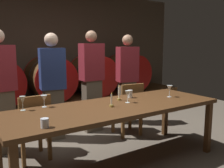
{
  "coord_description": "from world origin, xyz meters",
  "views": [
    {
      "loc": [
        -1.65,
        -2.49,
        1.51
      ],
      "look_at": [
        0.07,
        0.11,
        1.01
      ],
      "focal_mm": 40.11,
      "sensor_mm": 36.0,
      "label": 1
    }
  ],
  "objects_px": {
    "guest_far_right": "(127,78)",
    "wine_glass_far_left": "(23,100)",
    "cup_right": "(130,94)",
    "guest_far_left": "(1,91)",
    "candle_left": "(112,103)",
    "chair_right": "(129,107)",
    "guest_center_left": "(53,86)",
    "guest_center_right": "(92,81)",
    "chair_left": "(33,125)",
    "wine_glass_far_right": "(170,88)",
    "candle_right": "(119,96)",
    "wine_barrel_far_right": "(127,72)",
    "wine_glass_center_left": "(44,98)",
    "wine_barrel_right": "(93,75)",
    "wine_glass_center_right": "(127,94)",
    "wine_barrel_center": "(50,78)",
    "cup_left": "(45,123)",
    "dining_table": "(115,110)"
  },
  "relations": [
    {
      "from": "guest_far_right",
      "to": "wine_glass_far_left",
      "type": "height_order",
      "value": "guest_far_right"
    },
    {
      "from": "wine_barrel_far_right",
      "to": "wine_glass_center_right",
      "type": "bearing_deg",
      "value": -126.83
    },
    {
      "from": "chair_right",
      "to": "wine_glass_center_left",
      "type": "relative_size",
      "value": 6.08
    },
    {
      "from": "guest_far_left",
      "to": "candle_left",
      "type": "bearing_deg",
      "value": 118.83
    },
    {
      "from": "wine_glass_far_left",
      "to": "wine_glass_center_left",
      "type": "distance_m",
      "value": 0.25
    },
    {
      "from": "candle_left",
      "to": "wine_glass_center_left",
      "type": "distance_m",
      "value": 0.8
    },
    {
      "from": "wine_barrel_center",
      "to": "wine_glass_center_right",
      "type": "bearing_deg",
      "value": -83.81
    },
    {
      "from": "wine_barrel_far_right",
      "to": "chair_left",
      "type": "height_order",
      "value": "wine_barrel_far_right"
    },
    {
      "from": "chair_right",
      "to": "guest_far_left",
      "type": "bearing_deg",
      "value": -6.99
    },
    {
      "from": "guest_center_right",
      "to": "guest_far_right",
      "type": "bearing_deg",
      "value": -175.58
    },
    {
      "from": "candle_right",
      "to": "wine_barrel_far_right",
      "type": "bearing_deg",
      "value": 50.74
    },
    {
      "from": "dining_table",
      "to": "wine_glass_far_left",
      "type": "height_order",
      "value": "wine_glass_far_left"
    },
    {
      "from": "guest_far_right",
      "to": "wine_glass_far_right",
      "type": "height_order",
      "value": "guest_far_right"
    },
    {
      "from": "wine_barrel_far_right",
      "to": "guest_far_right",
      "type": "height_order",
      "value": "guest_far_right"
    },
    {
      "from": "dining_table",
      "to": "wine_barrel_right",
      "type": "bearing_deg",
      "value": 67.31
    },
    {
      "from": "cup_right",
      "to": "guest_far_left",
      "type": "bearing_deg",
      "value": 149.33
    },
    {
      "from": "chair_right",
      "to": "guest_center_left",
      "type": "height_order",
      "value": "guest_center_left"
    },
    {
      "from": "wine_barrel_far_right",
      "to": "wine_glass_far_right",
      "type": "relative_size",
      "value": 5.01
    },
    {
      "from": "wine_barrel_right",
      "to": "chair_right",
      "type": "xyz_separation_m",
      "value": [
        -0.16,
        -1.5,
        -0.36
      ]
    },
    {
      "from": "chair_right",
      "to": "cup_right",
      "type": "bearing_deg",
      "value": 59.73
    },
    {
      "from": "guest_center_left",
      "to": "cup_left",
      "type": "distance_m",
      "value": 1.74
    },
    {
      "from": "wine_barrel_right",
      "to": "chair_left",
      "type": "bearing_deg",
      "value": -138.27
    },
    {
      "from": "chair_left",
      "to": "guest_center_left",
      "type": "relative_size",
      "value": 0.52
    },
    {
      "from": "wine_barrel_far_right",
      "to": "wine_glass_center_left",
      "type": "distance_m",
      "value": 3.17
    },
    {
      "from": "cup_right",
      "to": "wine_barrel_far_right",
      "type": "bearing_deg",
      "value": 54.05
    },
    {
      "from": "guest_center_left",
      "to": "candle_left",
      "type": "height_order",
      "value": "guest_center_left"
    },
    {
      "from": "wine_glass_center_left",
      "to": "cup_left",
      "type": "height_order",
      "value": "wine_glass_center_left"
    },
    {
      "from": "wine_barrel_center",
      "to": "wine_glass_center_left",
      "type": "xyz_separation_m",
      "value": [
        -0.73,
        -1.82,
        0.02
      ]
    },
    {
      "from": "guest_center_left",
      "to": "wine_glass_far_left",
      "type": "height_order",
      "value": "guest_center_left"
    },
    {
      "from": "candle_left",
      "to": "cup_right",
      "type": "xyz_separation_m",
      "value": [
        0.5,
        0.29,
        0.01
      ]
    },
    {
      "from": "guest_far_right",
      "to": "candle_right",
      "type": "bearing_deg",
      "value": 61.63
    },
    {
      "from": "wine_barrel_far_right",
      "to": "guest_center_left",
      "type": "height_order",
      "value": "guest_center_left"
    },
    {
      "from": "wine_barrel_center",
      "to": "chair_right",
      "type": "xyz_separation_m",
      "value": [
        0.79,
        -1.5,
        -0.36
      ]
    },
    {
      "from": "guest_center_left",
      "to": "wine_glass_far_left",
      "type": "bearing_deg",
      "value": 61.46
    },
    {
      "from": "chair_left",
      "to": "guest_center_right",
      "type": "distance_m",
      "value": 1.4
    },
    {
      "from": "dining_table",
      "to": "wine_glass_center_right",
      "type": "relative_size",
      "value": 17.47
    },
    {
      "from": "guest_far_left",
      "to": "wine_barrel_right",
      "type": "bearing_deg",
      "value": -164.04
    },
    {
      "from": "chair_left",
      "to": "cup_left",
      "type": "height_order",
      "value": "chair_left"
    },
    {
      "from": "chair_left",
      "to": "guest_far_left",
      "type": "relative_size",
      "value": 0.51
    },
    {
      "from": "wine_glass_far_left",
      "to": "candle_left",
      "type": "bearing_deg",
      "value": -24.2
    },
    {
      "from": "guest_far_left",
      "to": "wine_glass_center_left",
      "type": "xyz_separation_m",
      "value": [
        0.35,
        -0.76,
        -0.0
      ]
    },
    {
      "from": "guest_center_right",
      "to": "wine_glass_far_left",
      "type": "height_order",
      "value": "guest_center_right"
    },
    {
      "from": "wine_barrel_right",
      "to": "wine_glass_far_right",
      "type": "bearing_deg",
      "value": -90.15
    },
    {
      "from": "wine_barrel_far_right",
      "to": "wine_glass_center_left",
      "type": "xyz_separation_m",
      "value": [
        -2.6,
        -1.82,
        0.02
      ]
    },
    {
      "from": "guest_center_right",
      "to": "candle_right",
      "type": "bearing_deg",
      "value": 82.46
    },
    {
      "from": "guest_center_right",
      "to": "guest_center_left",
      "type": "bearing_deg",
      "value": 1.5
    },
    {
      "from": "wine_barrel_center",
      "to": "cup_left",
      "type": "distance_m",
      "value": 2.73
    },
    {
      "from": "chair_left",
      "to": "wine_glass_far_right",
      "type": "relative_size",
      "value": 5.31
    },
    {
      "from": "wine_barrel_center",
      "to": "wine_glass_center_right",
      "type": "distance_m",
      "value": 2.19
    },
    {
      "from": "wine_glass_far_right",
      "to": "cup_left",
      "type": "height_order",
      "value": "wine_glass_far_right"
    }
  ]
}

